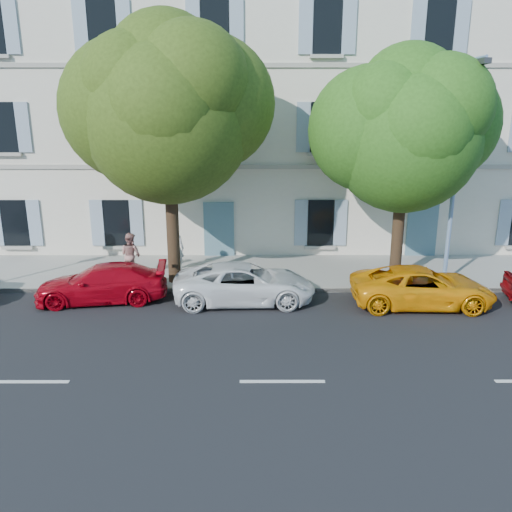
{
  "coord_description": "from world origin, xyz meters",
  "views": [
    {
      "loc": [
        -0.64,
        -14.47,
        5.96
      ],
      "look_at": [
        -0.6,
        2.0,
        1.4
      ],
      "focal_mm": 35.0,
      "sensor_mm": 36.0,
      "label": 1
    }
  ],
  "objects_px": {
    "tree_right": "(405,139)",
    "tree_left": "(168,119)",
    "car_yellow_supercar": "(422,287)",
    "pedestrian_a": "(176,248)",
    "car_red_coupe": "(102,283)",
    "pedestrian_b": "(131,255)",
    "street_lamp": "(458,162)",
    "car_white_coupe": "(245,283)"
  },
  "relations": [
    {
      "from": "tree_right",
      "to": "tree_left",
      "type": "bearing_deg",
      "value": -178.27
    },
    {
      "from": "car_yellow_supercar",
      "to": "pedestrian_a",
      "type": "xyz_separation_m",
      "value": [
        -8.57,
        3.46,
        0.4
      ]
    },
    {
      "from": "car_red_coupe",
      "to": "pedestrian_a",
      "type": "xyz_separation_m",
      "value": [
        2.03,
        3.03,
        0.42
      ]
    },
    {
      "from": "pedestrian_a",
      "to": "car_yellow_supercar",
      "type": "bearing_deg",
      "value": 161.6
    },
    {
      "from": "pedestrian_b",
      "to": "street_lamp",
      "type": "bearing_deg",
      "value": -151.05
    },
    {
      "from": "car_yellow_supercar",
      "to": "tree_left",
      "type": "relative_size",
      "value": 0.51
    },
    {
      "from": "car_red_coupe",
      "to": "tree_left",
      "type": "bearing_deg",
      "value": 119.85
    },
    {
      "from": "tree_right",
      "to": "pedestrian_b",
      "type": "xyz_separation_m",
      "value": [
        -9.9,
        0.3,
        -4.28
      ]
    },
    {
      "from": "car_red_coupe",
      "to": "pedestrian_b",
      "type": "relative_size",
      "value": 2.53
    },
    {
      "from": "car_white_coupe",
      "to": "tree_right",
      "type": "height_order",
      "value": "tree_right"
    },
    {
      "from": "street_lamp",
      "to": "pedestrian_b",
      "type": "xyz_separation_m",
      "value": [
        -11.65,
        0.76,
        -3.5
      ]
    },
    {
      "from": "car_red_coupe",
      "to": "tree_left",
      "type": "height_order",
      "value": "tree_left"
    },
    {
      "from": "car_yellow_supercar",
      "to": "street_lamp",
      "type": "height_order",
      "value": "street_lamp"
    },
    {
      "from": "car_red_coupe",
      "to": "street_lamp",
      "type": "bearing_deg",
      "value": 89.34
    },
    {
      "from": "tree_left",
      "to": "pedestrian_b",
      "type": "bearing_deg",
      "value": 162.42
    },
    {
      "from": "car_red_coupe",
      "to": "pedestrian_a",
      "type": "height_order",
      "value": "pedestrian_a"
    },
    {
      "from": "pedestrian_a",
      "to": "car_red_coupe",
      "type": "bearing_deg",
      "value": 59.73
    },
    {
      "from": "car_red_coupe",
      "to": "tree_right",
      "type": "height_order",
      "value": "tree_right"
    },
    {
      "from": "tree_left",
      "to": "pedestrian_b",
      "type": "xyz_separation_m",
      "value": [
        -1.71,
        0.54,
        -4.92
      ]
    },
    {
      "from": "street_lamp",
      "to": "pedestrian_a",
      "type": "distance_m",
      "value": 10.77
    },
    {
      "from": "car_white_coupe",
      "to": "pedestrian_a",
      "type": "relative_size",
      "value": 2.62
    },
    {
      "from": "car_red_coupe",
      "to": "car_white_coupe",
      "type": "bearing_deg",
      "value": 81.37
    },
    {
      "from": "car_white_coupe",
      "to": "pedestrian_b",
      "type": "distance_m",
      "value": 4.91
    },
    {
      "from": "pedestrian_a",
      "to": "tree_right",
      "type": "bearing_deg",
      "value": 175.94
    },
    {
      "from": "tree_left",
      "to": "street_lamp",
      "type": "xyz_separation_m",
      "value": [
        9.93,
        -0.22,
        -1.43
      ]
    },
    {
      "from": "car_yellow_supercar",
      "to": "tree_right",
      "type": "xyz_separation_m",
      "value": [
        -0.24,
        2.34,
        4.64
      ]
    },
    {
      "from": "tree_left",
      "to": "street_lamp",
      "type": "height_order",
      "value": "tree_left"
    },
    {
      "from": "pedestrian_a",
      "to": "pedestrian_b",
      "type": "height_order",
      "value": "pedestrian_a"
    },
    {
      "from": "car_white_coupe",
      "to": "pedestrian_a",
      "type": "bearing_deg",
      "value": 39.6
    },
    {
      "from": "car_red_coupe",
      "to": "pedestrian_b",
      "type": "xyz_separation_m",
      "value": [
        0.47,
        2.2,
        0.38
      ]
    },
    {
      "from": "tree_left",
      "to": "car_white_coupe",
      "type": "bearing_deg",
      "value": -33.93
    },
    {
      "from": "tree_left",
      "to": "tree_right",
      "type": "height_order",
      "value": "tree_left"
    },
    {
      "from": "tree_left",
      "to": "pedestrian_a",
      "type": "xyz_separation_m",
      "value": [
        -0.15,
        1.37,
        -4.88
      ]
    },
    {
      "from": "tree_right",
      "to": "pedestrian_b",
      "type": "height_order",
      "value": "tree_right"
    },
    {
      "from": "tree_right",
      "to": "pedestrian_a",
      "type": "xyz_separation_m",
      "value": [
        -8.33,
        1.12,
        -4.23
      ]
    },
    {
      "from": "car_red_coupe",
      "to": "car_yellow_supercar",
      "type": "distance_m",
      "value": 10.62
    },
    {
      "from": "pedestrian_a",
      "to": "street_lamp",
      "type": "bearing_deg",
      "value": 174.64
    },
    {
      "from": "street_lamp",
      "to": "car_red_coupe",
      "type": "bearing_deg",
      "value": -173.23
    },
    {
      "from": "tree_right",
      "to": "car_yellow_supercar",
      "type": "bearing_deg",
      "value": -84.04
    },
    {
      "from": "car_red_coupe",
      "to": "street_lamp",
      "type": "height_order",
      "value": "street_lamp"
    },
    {
      "from": "street_lamp",
      "to": "tree_right",
      "type": "bearing_deg",
      "value": 165.02
    },
    {
      "from": "street_lamp",
      "to": "car_yellow_supercar",
      "type": "bearing_deg",
      "value": -128.74
    }
  ]
}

